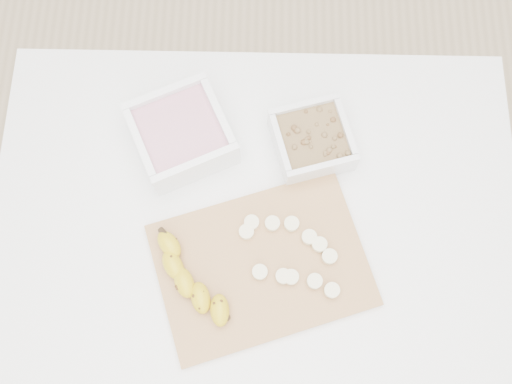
{
  "coord_description": "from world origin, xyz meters",
  "views": [
    {
      "loc": [
        0.01,
        -0.27,
        1.79
      ],
      "look_at": [
        0.0,
        0.03,
        0.81
      ],
      "focal_mm": 40.0,
      "sensor_mm": 36.0,
      "label": 1
    }
  ],
  "objects_px": {
    "bowl_granola": "(312,140)",
    "cutting_board": "(262,265)",
    "table": "(256,229)",
    "bowl_yogurt": "(181,134)",
    "banana": "(193,281)"
  },
  "relations": [
    {
      "from": "bowl_yogurt",
      "to": "cutting_board",
      "type": "relative_size",
      "value": 0.6
    },
    {
      "from": "table",
      "to": "banana",
      "type": "relative_size",
      "value": 5.12
    },
    {
      "from": "table",
      "to": "banana",
      "type": "bearing_deg",
      "value": -130.37
    },
    {
      "from": "bowl_granola",
      "to": "banana",
      "type": "height_order",
      "value": "bowl_granola"
    },
    {
      "from": "table",
      "to": "bowl_granola",
      "type": "xyz_separation_m",
      "value": [
        0.1,
        0.14,
        0.13
      ]
    },
    {
      "from": "bowl_granola",
      "to": "banana",
      "type": "xyz_separation_m",
      "value": [
        -0.21,
        -0.27,
        -0.0
      ]
    },
    {
      "from": "bowl_yogurt",
      "to": "cutting_board",
      "type": "bearing_deg",
      "value": -57.11
    },
    {
      "from": "table",
      "to": "bowl_yogurt",
      "type": "bearing_deg",
      "value": 134.08
    },
    {
      "from": "bowl_yogurt",
      "to": "bowl_granola",
      "type": "xyz_separation_m",
      "value": [
        0.25,
        -0.01,
        -0.01
      ]
    },
    {
      "from": "table",
      "to": "bowl_yogurt",
      "type": "relative_size",
      "value": 4.45
    },
    {
      "from": "table",
      "to": "banana",
      "type": "height_order",
      "value": "banana"
    },
    {
      "from": "bowl_granola",
      "to": "cutting_board",
      "type": "distance_m",
      "value": 0.25
    },
    {
      "from": "banana",
      "to": "cutting_board",
      "type": "bearing_deg",
      "value": -12.03
    },
    {
      "from": "bowl_granola",
      "to": "cutting_board",
      "type": "relative_size",
      "value": 0.46
    },
    {
      "from": "cutting_board",
      "to": "banana",
      "type": "bearing_deg",
      "value": -163.76
    }
  ]
}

